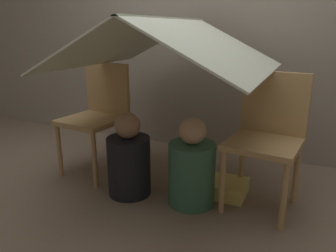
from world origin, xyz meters
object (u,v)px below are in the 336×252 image
chair_left (98,113)px  chair_right (267,134)px  person_front (129,161)px  person_second (192,169)px

chair_left → chair_right: size_ratio=1.00×
chair_left → person_front: bearing=-23.8°
chair_left → person_front: chair_left is taller
person_front → chair_right: bearing=16.1°
person_second → chair_right: bearing=24.7°
chair_left → chair_right: 1.30m
person_front → person_second: person_second is taller
chair_left → chair_right: (1.30, 0.00, 0.00)m
chair_left → person_front: 0.55m
chair_left → chair_right: same height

